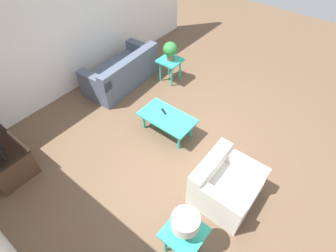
{
  "coord_description": "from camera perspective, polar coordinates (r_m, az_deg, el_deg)",
  "views": [
    {
      "loc": [
        -1.65,
        2.7,
        3.71
      ],
      "look_at": [
        0.25,
        0.31,
        0.55
      ],
      "focal_mm": 28.0,
      "sensor_mm": 36.0,
      "label": 1
    }
  ],
  "objects": [
    {
      "name": "side_table_plant",
      "position": [
        6.07,
        0.48,
        13.49
      ],
      "size": [
        0.49,
        0.49,
        0.54
      ],
      "color": "#2DB79E",
      "rests_on": "ground_plane"
    },
    {
      "name": "potted_plant",
      "position": [
        5.9,
        0.5,
        16.22
      ],
      "size": [
        0.31,
        0.31,
        0.42
      ],
      "color": "brown",
      "rests_on": "side_table_plant"
    },
    {
      "name": "wall_right",
      "position": [
        5.92,
        -21.13,
        19.59
      ],
      "size": [
        0.12,
        7.2,
        2.7
      ],
      "color": "white",
      "rests_on": "ground_plane"
    },
    {
      "name": "tv_stand_chest",
      "position": [
        5.07,
        -32.49,
        -5.74
      ],
      "size": [
        1.01,
        0.64,
        0.56
      ],
      "color": "#4C3323",
      "rests_on": "ground_plane"
    },
    {
      "name": "table_lamp",
      "position": [
        3.17,
        3.82,
        -20.2
      ],
      "size": [
        0.33,
        0.33,
        0.39
      ],
      "color": "red",
      "rests_on": "side_table_lamp"
    },
    {
      "name": "armchair",
      "position": [
        4.09,
        12.19,
        -12.52
      ],
      "size": [
        0.84,
        0.92,
        0.7
      ],
      "rotation": [
        0.0,
        0.0,
        -1.57
      ],
      "color": "silver",
      "rests_on": "ground_plane"
    },
    {
      "name": "coffee_table",
      "position": [
        4.81,
        -0.19,
        1.66
      ],
      "size": [
        1.03,
        0.57,
        0.4
      ],
      "color": "#2DB79E",
      "rests_on": "ground_plane"
    },
    {
      "name": "ground_plane",
      "position": [
        4.88,
        4.58,
        -3.77
      ],
      "size": [
        14.0,
        14.0,
        0.0
      ],
      "primitive_type": "plane",
      "color": "brown"
    },
    {
      "name": "remote_control",
      "position": [
        4.86,
        -0.92,
        3.2
      ],
      "size": [
        0.16,
        0.11,
        0.02
      ],
      "color": "black",
      "rests_on": "coffee_table"
    },
    {
      "name": "side_table_lamp",
      "position": [
        3.51,
        3.5,
        -22.63
      ],
      "size": [
        0.49,
        0.49,
        0.54
      ],
      "color": "#2DB79E",
      "rests_on": "ground_plane"
    },
    {
      "name": "sofa",
      "position": [
        6.13,
        -9.93,
        11.39
      ],
      "size": [
        0.92,
        1.8,
        0.75
      ],
      "rotation": [
        0.0,
        0.0,
        1.63
      ],
      "color": "#4C566B",
      "rests_on": "ground_plane"
    }
  ]
}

